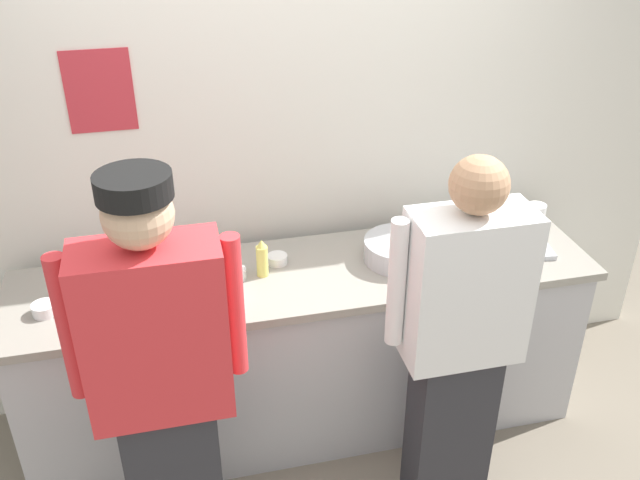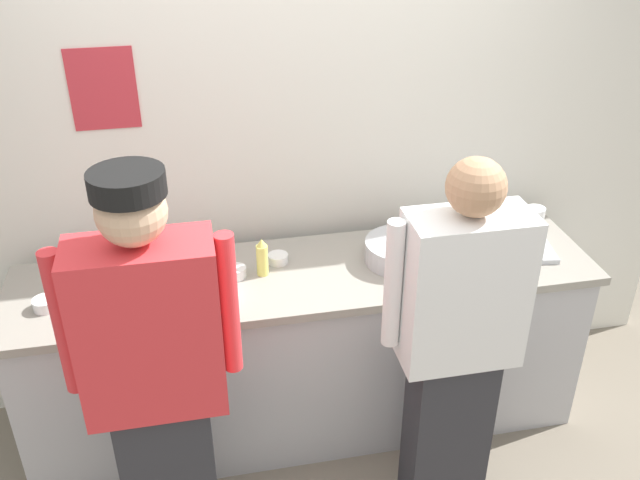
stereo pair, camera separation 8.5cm
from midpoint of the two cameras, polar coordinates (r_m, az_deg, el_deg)
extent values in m
plane|color=slate|center=(3.52, -0.44, -18.24)|extent=(9.00, 9.00, 0.00)
cube|color=silver|center=(3.34, -3.67, 9.84)|extent=(4.20, 0.10, 2.96)
cube|color=#B72D38|center=(3.20, -18.29, 11.44)|extent=(0.28, 0.01, 0.36)
cube|color=#B2B2B7|center=(3.47, -1.77, -9.26)|extent=(2.63, 0.60, 0.87)
cube|color=gray|center=(3.20, -1.89, -2.93)|extent=(2.68, 0.65, 0.04)
cube|color=red|center=(2.47, -14.30, -7.28)|extent=(0.49, 0.24, 0.66)
cylinder|color=red|center=(2.51, -20.79, -6.77)|extent=(0.07, 0.07, 0.56)
cylinder|color=red|center=(2.48, -7.96, -5.38)|extent=(0.07, 0.07, 0.56)
sphere|color=tan|center=(2.23, -15.72, 2.02)|extent=(0.23, 0.23, 0.23)
cylinder|color=black|center=(2.19, -16.06, 4.25)|extent=(0.24, 0.24, 0.08)
cube|color=#2D2D33|center=(3.19, 9.72, -14.69)|extent=(0.34, 0.20, 0.81)
cube|color=white|center=(2.74, 10.99, -3.81)|extent=(0.47, 0.24, 0.64)
cylinder|color=white|center=(2.67, 5.37, -3.57)|extent=(0.07, 0.07, 0.54)
cylinder|color=white|center=(2.87, 15.71, -2.08)|extent=(0.07, 0.07, 0.54)
sphere|color=tan|center=(2.53, 11.93, 4.42)|extent=(0.22, 0.22, 0.22)
cylinder|color=white|center=(3.04, -9.62, -4.85)|extent=(0.22, 0.22, 0.01)
cylinder|color=white|center=(3.03, -9.64, -4.67)|extent=(0.22, 0.22, 0.01)
cylinder|color=white|center=(3.02, -9.65, -4.48)|extent=(0.22, 0.22, 0.01)
cylinder|color=white|center=(3.02, -9.67, -4.29)|extent=(0.22, 0.22, 0.01)
cylinder|color=white|center=(3.15, -18.83, -4.83)|extent=(0.21, 0.21, 0.01)
cylinder|color=white|center=(3.14, -18.86, -4.65)|extent=(0.21, 0.21, 0.01)
cylinder|color=white|center=(3.13, -18.90, -4.47)|extent=(0.21, 0.21, 0.01)
cylinder|color=white|center=(3.13, -18.93, -4.29)|extent=(0.21, 0.21, 0.01)
cylinder|color=white|center=(3.12, -18.97, -4.10)|extent=(0.21, 0.21, 0.01)
cylinder|color=white|center=(3.11, -19.00, -3.92)|extent=(0.21, 0.21, 0.01)
cylinder|color=#B7BABF|center=(3.28, 5.88, -0.81)|extent=(0.35, 0.35, 0.10)
cube|color=#B7BABF|center=(3.49, 13.98, -0.29)|extent=(0.47, 0.37, 0.02)
cylinder|color=#E5E066|center=(3.14, -5.51, -1.73)|extent=(0.05, 0.05, 0.15)
cone|color=#E5E066|center=(3.10, -5.59, -0.29)|extent=(0.05, 0.05, 0.04)
cylinder|color=white|center=(3.16, -7.65, -2.74)|extent=(0.09, 0.09, 0.05)
cylinder|color=orange|center=(3.15, -7.67, -2.46)|extent=(0.08, 0.08, 0.01)
cylinder|color=white|center=(3.14, -22.30, -5.24)|extent=(0.10, 0.10, 0.05)
cylinder|color=#5B932D|center=(3.13, -22.36, -4.97)|extent=(0.08, 0.08, 0.01)
cylinder|color=white|center=(3.25, -4.24, -1.58)|extent=(0.09, 0.09, 0.04)
cylinder|color=gold|center=(3.25, -4.25, -1.35)|extent=(0.08, 0.08, 0.01)
cylinder|color=white|center=(3.23, -10.14, -1.81)|extent=(0.09, 0.09, 0.09)
camera|label=1|loc=(0.04, -90.79, -0.45)|focal=39.22mm
camera|label=2|loc=(0.04, 89.21, 0.45)|focal=39.22mm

